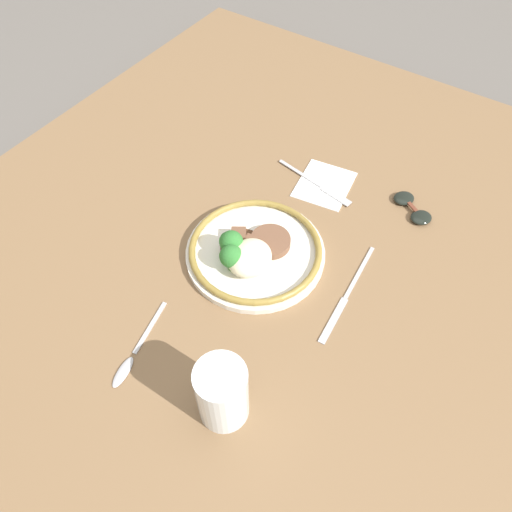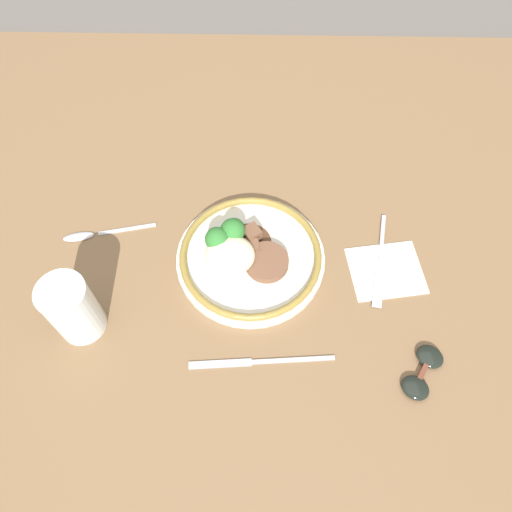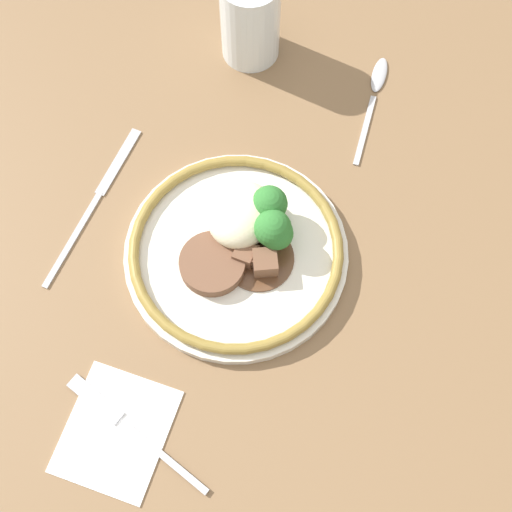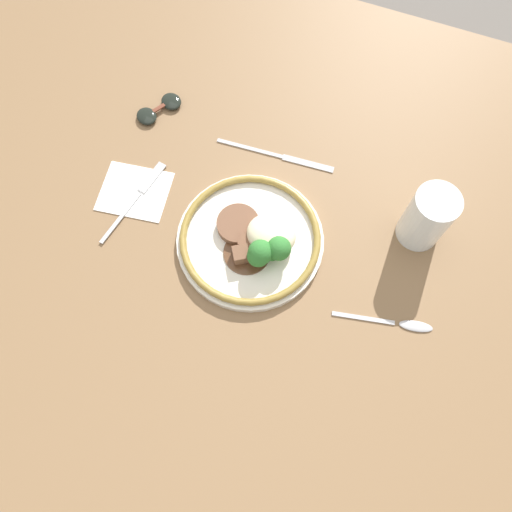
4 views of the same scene
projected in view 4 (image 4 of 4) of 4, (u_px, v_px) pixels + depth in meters
name	position (u px, v px, depth m)	size (l,w,h in m)	color
ground_plane	(260.00, 255.00, 0.90)	(8.00, 8.00, 0.00)	#5B5651
dining_table	(260.00, 250.00, 0.87)	(1.45, 1.21, 0.05)	brown
napkin	(135.00, 191.00, 0.89)	(0.13, 0.12, 0.00)	white
plate	(253.00, 241.00, 0.84)	(0.25, 0.25, 0.07)	silver
juice_glass	(427.00, 219.00, 0.81)	(0.07, 0.07, 0.12)	orange
fork	(139.00, 194.00, 0.89)	(0.04, 0.18, 0.00)	#ADADB2
knife	(279.00, 156.00, 0.92)	(0.22, 0.03, 0.00)	#ADADB2
spoon	(403.00, 324.00, 0.80)	(0.16, 0.05, 0.01)	#ADADB2
sunglasses	(159.00, 109.00, 0.95)	(0.08, 0.10, 0.01)	black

